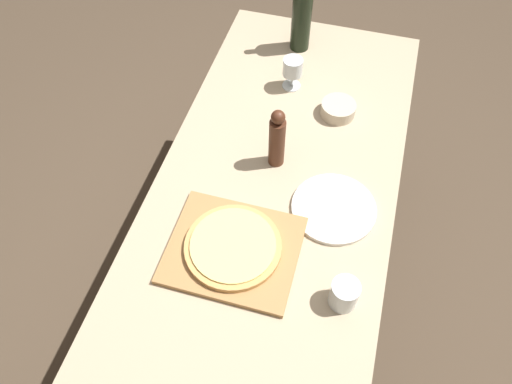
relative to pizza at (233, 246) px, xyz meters
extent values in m
plane|color=#4C3D2D|center=(0.06, 0.28, -0.79)|extent=(12.00, 12.00, 0.00)
cube|color=tan|center=(0.06, 0.28, -0.04)|extent=(0.76, 1.70, 0.03)
cylinder|color=brown|center=(-0.26, 1.07, -0.43)|extent=(0.06, 0.06, 0.73)
cylinder|color=brown|center=(0.38, 1.07, -0.43)|extent=(0.06, 0.06, 0.73)
cube|color=#A87A47|center=(0.00, 0.00, -0.02)|extent=(0.37, 0.32, 0.02)
cylinder|color=tan|center=(0.00, 0.00, 0.00)|extent=(0.28, 0.28, 0.02)
cylinder|color=#EAD67A|center=(0.00, 0.00, 0.01)|extent=(0.25, 0.25, 0.01)
cylinder|color=black|center=(-0.02, 0.95, 0.10)|extent=(0.08, 0.08, 0.25)
cylinder|color=#4C2819|center=(0.04, 0.36, 0.06)|extent=(0.05, 0.05, 0.18)
sphere|color=#4C2819|center=(0.04, 0.36, 0.18)|extent=(0.04, 0.04, 0.04)
cylinder|color=silver|center=(0.00, 0.72, -0.03)|extent=(0.07, 0.07, 0.00)
cylinder|color=silver|center=(0.00, 0.72, 0.00)|extent=(0.01, 0.01, 0.05)
cylinder|color=silver|center=(0.00, 0.72, 0.06)|extent=(0.07, 0.07, 0.06)
cylinder|color=beige|center=(0.19, 0.63, -0.01)|extent=(0.12, 0.12, 0.05)
cylinder|color=silver|center=(0.33, -0.07, 0.02)|extent=(0.08, 0.08, 0.09)
cylinder|color=silver|center=(0.25, 0.22, -0.02)|extent=(0.26, 0.26, 0.01)
camera|label=1|loc=(0.25, -0.66, 1.24)|focal=35.00mm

